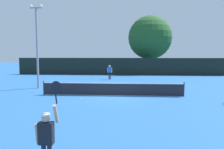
% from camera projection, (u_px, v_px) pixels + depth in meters
% --- Properties ---
extents(ground_plane, '(120.00, 120.00, 0.00)m').
position_uv_depth(ground_plane, '(112.00, 96.00, 16.91)').
color(ground_plane, '#235693').
extents(tennis_net, '(10.58, 0.08, 1.07)m').
position_uv_depth(tennis_net, '(112.00, 89.00, 16.87)').
color(tennis_net, '#232328').
rests_on(tennis_net, ground).
extents(perimeter_fence, '(30.68, 0.12, 2.49)m').
position_uv_depth(perimeter_fence, '(120.00, 66.00, 33.19)').
color(perimeter_fence, black).
rests_on(perimeter_fence, ground).
extents(player_serving, '(0.67, 0.39, 2.43)m').
position_uv_depth(player_serving, '(47.00, 134.00, 5.88)').
color(player_serving, black).
rests_on(player_serving, ground).
extents(player_receiving, '(0.57, 0.25, 1.71)m').
position_uv_depth(player_receiving, '(110.00, 71.00, 27.43)').
color(player_receiving, blue).
rests_on(player_receiving, ground).
extents(tennis_ball, '(0.07, 0.07, 0.07)m').
position_uv_depth(tennis_ball, '(80.00, 99.00, 15.49)').
color(tennis_ball, '#CCE033').
rests_on(tennis_ball, ground).
extents(light_pole, '(1.18, 0.28, 7.43)m').
position_uv_depth(light_pole, '(37.00, 41.00, 20.20)').
color(light_pole, gray).
rests_on(light_pole, ground).
extents(large_tree, '(7.06, 7.06, 9.26)m').
position_uv_depth(large_tree, '(150.00, 38.00, 36.79)').
color(large_tree, brown).
rests_on(large_tree, ground).
extents(parked_car_near, '(2.33, 4.38, 1.69)m').
position_uv_depth(parked_car_near, '(75.00, 67.00, 40.21)').
color(parked_car_near, white).
rests_on(parked_car_near, ground).
extents(parked_car_mid, '(2.10, 4.29, 1.69)m').
position_uv_depth(parked_car_mid, '(134.00, 67.00, 39.64)').
color(parked_car_mid, '#B7B7BC').
rests_on(parked_car_mid, ground).
extents(parked_car_far, '(2.35, 4.38, 1.69)m').
position_uv_depth(parked_car_far, '(155.00, 66.00, 41.32)').
color(parked_car_far, navy).
rests_on(parked_car_far, ground).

